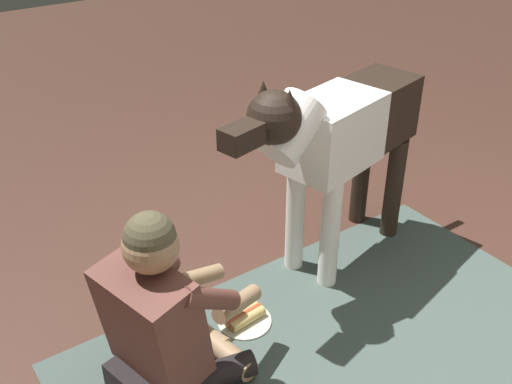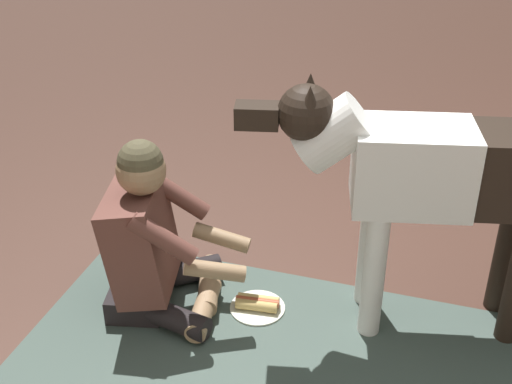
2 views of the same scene
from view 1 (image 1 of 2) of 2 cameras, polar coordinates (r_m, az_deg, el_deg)
name	(u,v)px [view 1 (image 1 of 2)]	position (r m, az deg, el deg)	size (l,w,h in m)	color
ground_plane	(353,304)	(3.02, 9.17, -10.37)	(13.28, 13.28, 0.00)	#452A20
area_rug	(346,357)	(2.76, 8.46, -15.13)	(2.29, 1.47, 0.01)	#42524B
person_sitting_on_floor	(163,318)	(2.43, -8.77, -11.68)	(0.68, 0.57, 0.83)	black
large_dog	(339,136)	(2.92, 7.84, 5.25)	(1.41, 0.48, 1.12)	white
hot_dog_on_plate	(244,318)	(2.87, -1.09, -11.82)	(0.25, 0.25, 0.06)	silver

